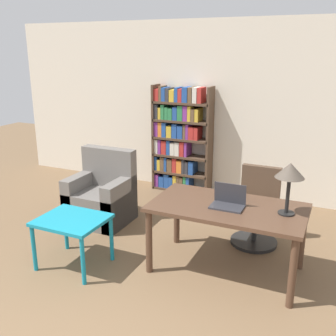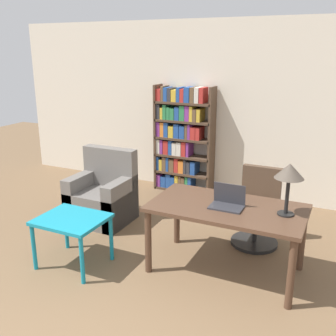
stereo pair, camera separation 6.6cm
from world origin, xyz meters
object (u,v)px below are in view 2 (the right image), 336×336
at_px(table_lamp, 289,173).
at_px(office_chair, 257,211).
at_px(laptop, 227,202).
at_px(desk, 227,215).
at_px(bookshelf, 180,139).
at_px(side_table_blue, 72,224).
at_px(armchair, 103,198).

distance_m(table_lamp, office_chair, 1.14).
bearing_deg(laptop, desk, 107.82).
bearing_deg(bookshelf, laptop, -55.60).
bearing_deg(office_chair, bookshelf, 140.65).
distance_m(laptop, side_table_blue, 1.65).
bearing_deg(side_table_blue, office_chair, 39.58).
relative_size(office_chair, side_table_blue, 1.32).
height_order(office_chair, bookshelf, bookshelf).
bearing_deg(office_chair, desk, -100.34).
height_order(desk, office_chair, office_chair).
height_order(side_table_blue, armchair, armchair).
distance_m(side_table_blue, bookshelf, 2.70).
bearing_deg(bookshelf, office_chair, -39.35).
distance_m(side_table_blue, armchair, 1.18).
xyz_separation_m(table_lamp, armchair, (-2.47, 0.49, -0.83)).
height_order(desk, armchair, armchair).
bearing_deg(bookshelf, table_lamp, -45.61).
height_order(side_table_blue, bookshelf, bookshelf).
bearing_deg(office_chair, laptop, -99.64).
xyz_separation_m(side_table_blue, armchair, (-0.38, 1.11, -0.15)).
bearing_deg(laptop, armchair, 163.94).
bearing_deg(armchair, desk, -15.55).
distance_m(office_chair, bookshelf, 2.10).
distance_m(office_chair, armchair, 2.06).
relative_size(armchair, bookshelf, 0.57).
relative_size(desk, office_chair, 1.69).
relative_size(desk, laptop, 4.73).
height_order(desk, bookshelf, bookshelf).
bearing_deg(laptop, side_table_blue, -159.74).
xyz_separation_m(laptop, table_lamp, (0.56, 0.06, 0.37)).
distance_m(table_lamp, bookshelf, 2.88).
xyz_separation_m(office_chair, side_table_blue, (-1.66, -1.37, 0.07)).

